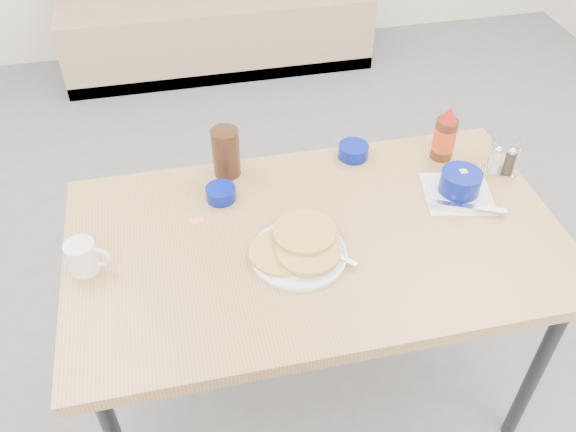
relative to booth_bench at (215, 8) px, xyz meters
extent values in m
cube|color=tan|center=(0.00, -0.06, -0.12)|extent=(1.90, 0.55, 0.45)
cube|color=#2D2D33|center=(0.00, -0.06, -0.31)|extent=(1.90, 0.55, 0.08)
cube|color=tan|center=(0.00, -2.53, 0.39)|extent=(1.40, 0.80, 0.04)
cylinder|color=#2D2D33|center=(0.62, -2.85, 0.01)|extent=(0.04, 0.04, 0.72)
cylinder|color=#2D2D33|center=(-0.62, -2.21, 0.01)|extent=(0.04, 0.04, 0.72)
cylinder|color=#2D2D33|center=(0.62, -2.21, 0.01)|extent=(0.04, 0.04, 0.72)
cylinder|color=white|center=(-0.07, -2.60, 0.42)|extent=(0.26, 0.26, 0.01)
cylinder|color=#EABA58|center=(-0.12, -2.59, 0.43)|extent=(0.17, 0.17, 0.01)
cylinder|color=#EABA58|center=(-0.05, -2.61, 0.44)|extent=(0.17, 0.17, 0.01)
cylinder|color=#EABA58|center=(-0.04, -2.55, 0.45)|extent=(0.17, 0.17, 0.01)
cube|color=silver|center=(0.03, -2.63, 0.43)|extent=(0.09, 0.10, 0.00)
cylinder|color=white|center=(-0.64, -2.52, 0.46)|extent=(0.08, 0.08, 0.09)
cylinder|color=black|center=(-0.64, -2.52, 0.50)|extent=(0.07, 0.07, 0.00)
torus|color=white|center=(-0.59, -2.53, 0.46)|extent=(0.07, 0.03, 0.07)
cube|color=white|center=(0.46, -2.45, 0.41)|extent=(0.24, 0.24, 0.00)
cylinder|color=white|center=(0.46, -2.45, 0.42)|extent=(0.19, 0.19, 0.01)
cylinder|color=navy|center=(0.46, -2.45, 0.46)|extent=(0.12, 0.12, 0.07)
cylinder|color=white|center=(0.46, -2.45, 0.49)|extent=(0.11, 0.11, 0.01)
cube|color=#F4DB60|center=(0.47, -2.44, 0.49)|extent=(0.02, 0.02, 0.01)
cube|color=silver|center=(0.46, -2.53, 0.43)|extent=(0.21, 0.11, 0.01)
cylinder|color=navy|center=(-0.24, -2.31, 0.43)|extent=(0.09, 0.09, 0.04)
cylinder|color=navy|center=(0.21, -2.20, 0.43)|extent=(0.10, 0.10, 0.04)
cylinder|color=#321C10|center=(-0.21, -2.19, 0.49)|extent=(0.11, 0.11, 0.16)
cube|color=silver|center=(0.64, -2.37, 0.41)|extent=(0.11, 0.08, 0.00)
cylinder|color=silver|center=(0.60, -2.38, 0.47)|extent=(0.01, 0.01, 0.11)
cylinder|color=silver|center=(0.67, -2.40, 0.47)|extent=(0.01, 0.01, 0.11)
cylinder|color=silver|center=(0.61, -2.34, 0.47)|extent=(0.01, 0.01, 0.11)
cylinder|color=silver|center=(0.68, -2.37, 0.47)|extent=(0.01, 0.01, 0.11)
cylinder|color=silver|center=(0.62, -2.36, 0.45)|extent=(0.03, 0.03, 0.07)
cylinder|color=#3F3326|center=(0.66, -2.38, 0.45)|extent=(0.03, 0.03, 0.07)
cylinder|color=#47230F|center=(0.49, -2.26, 0.48)|extent=(0.07, 0.07, 0.14)
cylinder|color=#DE5519|center=(0.49, -2.26, 0.48)|extent=(0.07, 0.07, 0.08)
cone|color=red|center=(0.49, -2.26, 0.57)|extent=(0.05, 0.05, 0.05)
cube|color=#FE8154|center=(-0.32, -2.40, 0.41)|extent=(0.05, 0.04, 0.00)
camera|label=1|loc=(-0.34, -3.72, 1.61)|focal=38.00mm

